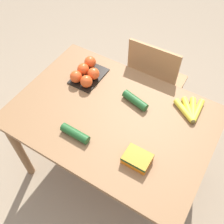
{
  "coord_description": "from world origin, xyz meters",
  "views": [
    {
      "loc": [
        0.51,
        -0.84,
        2.08
      ],
      "look_at": [
        0.0,
        0.0,
        0.79
      ],
      "focal_mm": 42.0,
      "sensor_mm": 36.0,
      "label": 1
    }
  ],
  "objects_px": {
    "tomato_pack": "(86,73)",
    "carrot_bag": "(137,158)",
    "cucumber_near": "(75,133)",
    "chair": "(154,84)",
    "cucumber_far": "(135,100)",
    "banana_bunch": "(191,110)"
  },
  "relations": [
    {
      "from": "carrot_bag",
      "to": "cucumber_near",
      "type": "xyz_separation_m",
      "value": [
        -0.39,
        -0.04,
        -0.01
      ]
    },
    {
      "from": "tomato_pack",
      "to": "cucumber_near",
      "type": "relative_size",
      "value": 1.45
    },
    {
      "from": "carrot_bag",
      "to": "cucumber_near",
      "type": "relative_size",
      "value": 0.81
    },
    {
      "from": "tomato_pack",
      "to": "cucumber_far",
      "type": "distance_m",
      "value": 0.4
    },
    {
      "from": "chair",
      "to": "carrot_bag",
      "type": "relative_size",
      "value": 6.39
    },
    {
      "from": "chair",
      "to": "tomato_pack",
      "type": "bearing_deg",
      "value": 50.19
    },
    {
      "from": "tomato_pack",
      "to": "carrot_bag",
      "type": "xyz_separation_m",
      "value": [
        0.61,
        -0.39,
        -0.01
      ]
    },
    {
      "from": "banana_bunch",
      "to": "cucumber_near",
      "type": "xyz_separation_m",
      "value": [
        -0.52,
        -0.52,
        0.01
      ]
    },
    {
      "from": "banana_bunch",
      "to": "carrot_bag",
      "type": "bearing_deg",
      "value": -105.09
    },
    {
      "from": "cucumber_far",
      "to": "tomato_pack",
      "type": "bearing_deg",
      "value": 175.98
    },
    {
      "from": "cucumber_far",
      "to": "carrot_bag",
      "type": "bearing_deg",
      "value": -60.26
    },
    {
      "from": "cucumber_near",
      "to": "chair",
      "type": "bearing_deg",
      "value": 81.4
    },
    {
      "from": "cucumber_near",
      "to": "carrot_bag",
      "type": "bearing_deg",
      "value": 6.39
    },
    {
      "from": "chair",
      "to": "carrot_bag",
      "type": "xyz_separation_m",
      "value": [
        0.26,
        -0.83,
        0.3
      ]
    },
    {
      "from": "carrot_bag",
      "to": "cucumber_far",
      "type": "relative_size",
      "value": 0.79
    },
    {
      "from": "chair",
      "to": "banana_bunch",
      "type": "bearing_deg",
      "value": 136.35
    },
    {
      "from": "cucumber_near",
      "to": "cucumber_far",
      "type": "height_order",
      "value": "same"
    },
    {
      "from": "banana_bunch",
      "to": "cucumber_far",
      "type": "relative_size",
      "value": 1.05
    },
    {
      "from": "tomato_pack",
      "to": "cucumber_far",
      "type": "relative_size",
      "value": 1.41
    },
    {
      "from": "chair",
      "to": "tomato_pack",
      "type": "xyz_separation_m",
      "value": [
        -0.35,
        -0.44,
        0.31
      ]
    },
    {
      "from": "carrot_bag",
      "to": "cucumber_far",
      "type": "distance_m",
      "value": 0.42
    },
    {
      "from": "tomato_pack",
      "to": "carrot_bag",
      "type": "height_order",
      "value": "tomato_pack"
    }
  ]
}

